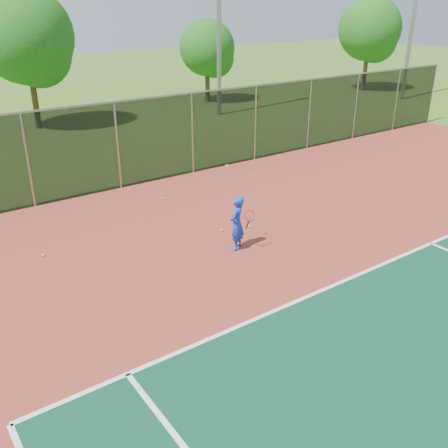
# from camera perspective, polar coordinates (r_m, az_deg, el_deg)

# --- Properties ---
(court_apron) EXTENTS (30.00, 20.00, 0.02)m
(court_apron) POSITION_cam_1_polar(r_m,az_deg,el_deg) (12.70, 21.28, -6.12)
(court_apron) COLOR #973426
(court_apron) RESTS_ON ground
(fence_back) EXTENTS (30.00, 0.06, 3.03)m
(fence_back) POSITION_cam_1_polar(r_m,az_deg,el_deg) (18.93, -3.66, 10.37)
(fence_back) COLOR black
(fence_back) RESTS_ON court_apron
(tennis_player) EXTENTS (0.65, 0.71, 2.35)m
(tennis_player) POSITION_cam_1_polar(r_m,az_deg,el_deg) (13.00, 1.49, 0.11)
(tennis_player) COLOR #1536CA
(tennis_player) RESTS_ON court_apron
(practice_ball_0) EXTENTS (0.07, 0.07, 0.07)m
(practice_ball_0) POSITION_cam_1_polar(r_m,az_deg,el_deg) (13.73, -19.95, -3.36)
(practice_ball_0) COLOR #C1E81B
(practice_ball_0) RESTS_ON court_apron
(practice_ball_1) EXTENTS (0.07, 0.07, 0.07)m
(practice_ball_1) POSITION_cam_1_polar(r_m,az_deg,el_deg) (19.16, 12.52, 5.31)
(practice_ball_1) COLOR #C1E81B
(practice_ball_1) RESTS_ON court_apron
(practice_ball_2) EXTENTS (0.07, 0.07, 0.07)m
(practice_ball_2) POSITION_cam_1_polar(r_m,az_deg,el_deg) (16.69, -7.07, 2.89)
(practice_ball_2) COLOR #C1E81B
(practice_ball_2) RESTS_ON court_apron
(practice_ball_4) EXTENTS (0.07, 0.07, 0.07)m
(practice_ball_4) POSITION_cam_1_polar(r_m,az_deg,el_deg) (18.96, 3.05, 5.66)
(practice_ball_4) COLOR #C1E81B
(practice_ball_4) RESTS_ON court_apron
(practice_ball_5) EXTENTS (0.07, 0.07, 0.07)m
(practice_ball_5) POSITION_cam_1_polar(r_m,az_deg,el_deg) (14.56, 2.99, -0.24)
(practice_ball_5) COLOR #C1E81B
(practice_ball_5) RESTS_ON court_apron
(practice_ball_6) EXTENTS (0.07, 0.07, 0.07)m
(practice_ball_6) POSITION_cam_1_polar(r_m,az_deg,el_deg) (14.29, -0.28, -0.70)
(practice_ball_6) COLOR #C1E81B
(practice_ball_6) RESTS_ON court_apron
(tree_back_left) EXTENTS (4.64, 4.64, 6.82)m
(tree_back_left) POSITION_cam_1_polar(r_m,az_deg,el_deg) (27.48, -21.45, 18.91)
(tree_back_left) COLOR #3D2816
(tree_back_left) RESTS_ON ground
(tree_back_mid) EXTENTS (3.47, 3.47, 5.09)m
(tree_back_mid) POSITION_cam_1_polar(r_m,az_deg,el_deg) (33.20, -1.73, 19.21)
(tree_back_mid) COLOR #3D2816
(tree_back_mid) RESTS_ON ground
(tree_back_right) EXTENTS (4.37, 4.37, 6.42)m
(tree_back_right) POSITION_cam_1_polar(r_m,az_deg,el_deg) (39.14, 16.46, 20.30)
(tree_back_right) COLOR #3D2816
(tree_back_right) RESTS_ON ground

